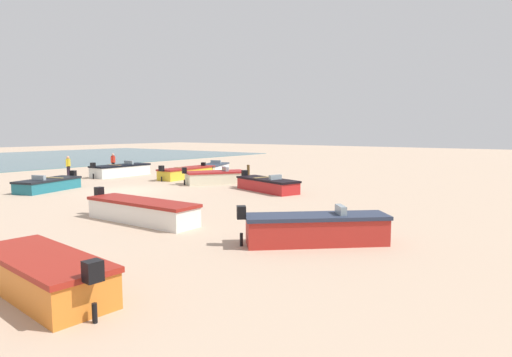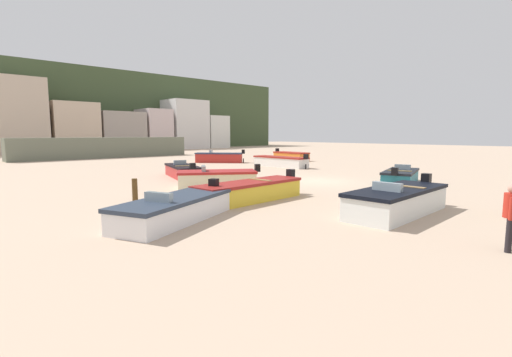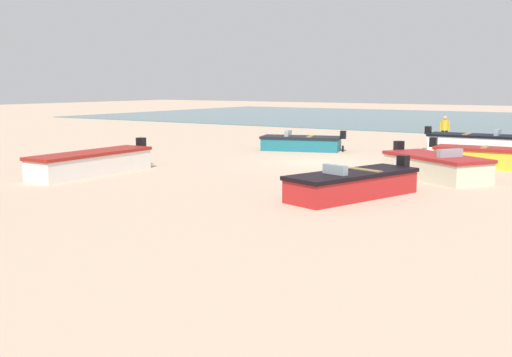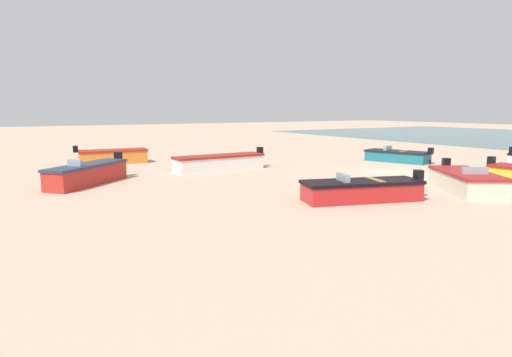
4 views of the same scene
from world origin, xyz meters
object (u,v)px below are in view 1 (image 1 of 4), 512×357
Objects in this scene: boat_cream_2 at (216,177)px; boat_orange_6 at (44,275)px; boat_white_4 at (142,211)px; boat_white_8 at (213,168)px; boat_red_5 at (267,185)px; boat_red_3 at (316,229)px; boat_white_7 at (121,170)px; mooring_post_near_water at (248,171)px; beach_walker_distant at (113,161)px; boat_teal_1 at (48,185)px; beach_walker_foreground at (68,164)px; boat_yellow_0 at (187,173)px.

boat_orange_6 is at bearing -26.17° from boat_cream_2.
boat_white_4 reaches higher than boat_cream_2.
boat_orange_6 is at bearing -79.58° from boat_white_8.
boat_cream_2 reaches higher than boat_red_5.
boat_red_3 reaches higher than boat_white_7.
boat_red_3 is at bearing 43.64° from mooring_post_near_water.
boat_white_7 is at bearing -128.14° from beach_walker_distant.
boat_cream_2 is at bearing 2.18° from boat_white_7.
boat_red_3 is at bearing 158.08° from boat_teal_1.
beach_walker_distant is (-2.11, -18.17, 0.55)m from boat_red_5.
boat_white_8 is at bearing 53.07° from boat_white_7.
beach_walker_foreground reaches higher than mooring_post_near_water.
boat_white_7 is at bearing -82.63° from boat_teal_1.
boat_white_4 is (11.06, 6.00, 0.00)m from boat_cream_2.
beach_walker_distant is (0.19, -9.04, 0.53)m from boat_yellow_0.
boat_red_3 is at bearing 59.91° from boat_red_5.
boat_teal_1 is 0.89× the size of boat_white_8.
boat_red_5 is (-9.00, -8.24, -0.09)m from boat_red_3.
beach_walker_foreground is at bearing -55.46° from boat_teal_1.
boat_cream_2 is at bearing 35.62° from boat_orange_6.
beach_walker_distant reaches higher than boat_red_3.
beach_walker_distant reaches higher than boat_white_8.
beach_walker_distant is (-1.17, -13.20, 0.51)m from boat_cream_2.
boat_white_4 is 19.96m from boat_white_8.
beach_walker_foreground reaches higher than boat_orange_6.
boat_white_8 is (-6.41, -10.18, -0.00)m from boat_red_5.
boat_yellow_0 is 4.37m from boat_cream_2.
boat_cream_2 is at bearing -22.01° from boat_yellow_0.
boat_teal_1 is 8.73m from boat_white_7.
boat_orange_6 is (6.23, 4.46, 0.01)m from boat_white_4.
boat_cream_2 is 4.61× the size of mooring_post_near_water.
boat_red_5 is 17.24m from boat_orange_6.
boat_white_4 is at bearing -28.86° from boat_cream_2.
boat_white_7 is 4.11m from beach_walker_foreground.
boat_white_4 is at bearing -54.67° from boat_yellow_0.
boat_yellow_0 is at bearing -86.69° from boat_red_5.
boat_yellow_0 is 1.26× the size of boat_teal_1.
beach_walker_distant is (4.30, -8.00, 0.55)m from boat_white_8.
boat_teal_1 is 0.90× the size of boat_red_5.
boat_red_3 reaches higher than boat_yellow_0.
beach_walker_foreground reaches higher than boat_red_5.
boat_yellow_0 is 1.12× the size of boat_white_8.
beach_walker_foreground is (-13.91, -23.07, 0.50)m from boat_orange_6.
beach_walker_distant is (-12.23, -19.20, 0.51)m from boat_white_4.
boat_red_5 is 2.98× the size of beach_walker_distant.
boat_teal_1 is 4.63× the size of mooring_post_near_water.
boat_yellow_0 is 16.04m from boat_white_4.
boat_yellow_0 reaches higher than mooring_post_near_water.
boat_white_7 is (-9.18, -22.70, -0.02)m from boat_red_3.
boat_teal_1 is at bearing 28.03° from beach_walker_foreground.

